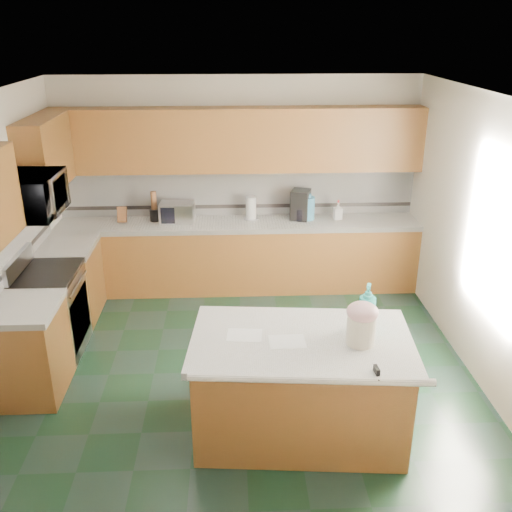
{
  "coord_description": "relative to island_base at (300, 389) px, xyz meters",
  "views": [
    {
      "loc": [
        -0.09,
        -4.9,
        3.28
      ],
      "look_at": [
        0.15,
        0.35,
        1.12
      ],
      "focal_mm": 40.0,
      "sensor_mm": 36.0,
      "label": 1
    }
  ],
  "objects": [
    {
      "name": "coffee_carafe",
      "position": [
        0.34,
        2.95,
        0.57
      ],
      "size": [
        0.16,
        0.16,
        0.16
      ],
      "primitive_type": "cylinder",
      "color": "black",
      "rests_on": "back_countertop"
    },
    {
      "name": "range_handle",
      "position": [
        -2.14,
        1.43,
        0.35
      ],
      "size": [
        0.02,
        0.66,
        0.02
      ],
      "primitive_type": "cylinder",
      "rotation": [
        1.57,
        0.0,
        0.0
      ],
      "color": "#B7B7BC",
      "rests_on": "range_body"
    },
    {
      "name": "wall_back",
      "position": [
        -0.46,
        3.25,
        0.92
      ],
      "size": [
        4.6,
        0.04,
        2.7
      ],
      "primitive_type": "cube",
      "color": "beige",
      "rests_on": "ground"
    },
    {
      "name": "range_oven_door",
      "position": [
        -2.17,
        1.43,
        -0.03
      ],
      "size": [
        0.02,
        0.68,
        0.55
      ],
      "primitive_type": "cube",
      "color": "black",
      "rests_on": "range_body"
    },
    {
      "name": "toaster_oven",
      "position": [
        -1.24,
        2.98,
        0.61
      ],
      "size": [
        0.45,
        0.32,
        0.25
      ],
      "primitive_type": "cube",
      "rotation": [
        0.0,
        0.0,
        -0.07
      ],
      "color": "#B7B7BC",
      "rests_on": "back_countertop"
    },
    {
      "name": "back_accent_band",
      "position": [
        -0.46,
        3.21,
        0.61
      ],
      "size": [
        4.6,
        0.01,
        0.05
      ],
      "primitive_type": "cube",
      "color": "black",
      "rests_on": "back_countertop"
    },
    {
      "name": "paper_sheet_a",
      "position": [
        -0.12,
        -0.04,
        0.49
      ],
      "size": [
        0.3,
        0.23,
        0.0
      ],
      "primitive_type": "cube",
      "rotation": [
        0.0,
        0.0,
        0.03
      ],
      "color": "white",
      "rests_on": "island_top"
    },
    {
      "name": "left_backsplash",
      "position": [
        -2.75,
        1.48,
        0.81
      ],
      "size": [
        0.02,
        2.3,
        0.63
      ],
      "primitive_type": "cube",
      "color": "silver",
      "rests_on": "wall_left"
    },
    {
      "name": "window_light_proxy",
      "position": [
        1.83,
        0.73,
        1.07
      ],
      "size": [
        0.02,
        1.4,
        1.1
      ],
      "primitive_type": "cube",
      "color": "white",
      "rests_on": "wall_right"
    },
    {
      "name": "water_jug",
      "position": [
        0.43,
        2.99,
        0.64
      ],
      "size": [
        0.18,
        0.18,
        0.3
      ],
      "primitive_type": "cylinder",
      "color": "#4792BA",
      "rests_on": "back_countertop"
    },
    {
      "name": "microwave",
      "position": [
        -2.46,
        1.43,
        1.3
      ],
      "size": [
        0.5,
        0.73,
        0.41
      ],
      "primitive_type": "imported",
      "rotation": [
        0.0,
        0.0,
        1.57
      ],
      "color": "#B7B7BC",
      "rests_on": "wall_left"
    },
    {
      "name": "treat_jar",
      "position": [
        0.46,
        -0.09,
        0.61
      ],
      "size": [
        0.3,
        0.3,
        0.24
      ],
      "primitive_type": "cylinder",
      "rotation": [
        0.0,
        0.0,
        -0.43
      ],
      "color": "beige",
      "rests_on": "island_top"
    },
    {
      "name": "coffee_maker",
      "position": [
        0.34,
        3.01,
        0.68
      ],
      "size": [
        0.29,
        0.31,
        0.38
      ],
      "primitive_type": "cube",
      "rotation": [
        0.0,
        0.0,
        -0.32
      ],
      "color": "black",
      "rests_on": "back_countertop"
    },
    {
      "name": "left_accent_band",
      "position": [
        -2.74,
        1.48,
        0.61
      ],
      "size": [
        0.01,
        2.3,
        0.05
      ],
      "primitive_type": "cube",
      "color": "black",
      "rests_on": "wall_left"
    },
    {
      "name": "water_jug_neck",
      "position": [
        0.43,
        2.99,
        0.81
      ],
      "size": [
        0.08,
        0.08,
        0.04
      ],
      "primitive_type": "cylinder",
      "color": "#4792BA",
      "rests_on": "water_jug"
    },
    {
      "name": "range_body",
      "position": [
        -2.46,
        1.43,
        0.01
      ],
      "size": [
        0.6,
        0.76,
        0.88
      ],
      "primitive_type": "cube",
      "color": "#B7B7BC",
      "rests_on": "ground"
    },
    {
      "name": "left_counter_front",
      "position": [
        -2.46,
        0.69,
        0.46
      ],
      "size": [
        0.64,
        0.72,
        0.06
      ],
      "primitive_type": "cube",
      "color": "white",
      "rests_on": "left_base_cab_front"
    },
    {
      "name": "treat_jar_knob_end_r",
      "position": [
        0.5,
        -0.09,
        0.82
      ],
      "size": [
        0.04,
        0.04,
        0.04
      ],
      "primitive_type": "sphere",
      "color": "tan",
      "rests_on": "treat_jar_lid"
    },
    {
      "name": "ceiling",
      "position": [
        -0.46,
        0.93,
        2.27
      ],
      "size": [
        4.6,
        4.6,
        0.0
      ],
      "primitive_type": "plane",
      "color": "white",
      "rests_on": "ground"
    },
    {
      "name": "soap_back_cap",
      "position": [
        0.82,
        2.98,
        0.73
      ],
      "size": [
        0.02,
        0.02,
        0.03
      ],
      "primitive_type": "cylinder",
      "color": "red",
      "rests_on": "soap_bottle_back"
    },
    {
      "name": "clamp_handle",
      "position": [
        0.48,
        -0.57,
        0.48
      ],
      "size": [
        0.01,
        0.06,
        0.01
      ],
      "primitive_type": "cylinder",
      "rotation": [
        1.57,
        0.0,
        0.0
      ],
      "color": "black",
      "rests_on": "island_top"
    },
    {
      "name": "floor",
      "position": [
        -0.46,
        0.93,
        -0.43
      ],
      "size": [
        4.6,
        4.6,
        0.0
      ],
      "primitive_type": "plane",
      "color": "black",
      "rests_on": "ground"
    },
    {
      "name": "left_counter_rear",
      "position": [
        -2.46,
        2.22,
        0.46
      ],
      "size": [
        0.64,
        0.82,
        0.06
      ],
      "primitive_type": "cube",
      "color": "white",
      "rests_on": "left_base_cab_rear"
    },
    {
      "name": "left_base_cab_rear",
      "position": [
        -2.46,
        2.22,
        0.0
      ],
      "size": [
        0.6,
        0.82,
        0.86
      ],
      "primitive_type": "cube",
      "color": "#462B11",
      "rests_on": "ground"
    },
    {
      "name": "range_backguard",
      "position": [
        -2.72,
        1.43,
        0.59
      ],
      "size": [
        0.06,
        0.76,
        0.18
      ],
      "primitive_type": "cube",
      "color": "#B7B7BC",
      "rests_on": "range_body"
    },
    {
      "name": "soap_bottle_back",
      "position": [
        0.82,
        2.98,
        0.6
      ],
      "size": [
        0.11,
        0.11,
        0.22
      ],
      "primitive_type": "imported",
      "rotation": [
        0.0,
        0.0,
        0.11
      ],
      "color": "white",
      "rests_on": "back_countertop"
    },
    {
      "name": "left_upper_cab_rear",
      "position": [
        -2.6,
        2.35,
        1.51
      ],
      "size": [
        0.33,
        1.09,
        0.78
      ],
      "primitive_type": "cube",
      "color": "#462B11",
      "rests_on": "wall_left"
    },
    {
      "name": "back_upper_cab",
      "position": [
        -0.46,
        3.06,
        1.51
      ],
      "size": [
        4.6,
        0.33,
        0.78
      ],
      "primitive_type": "cube",
      "color": "#462B11",
      "rests_on": "wall_back"
    },
    {
      "name": "island_top",
      "position": [
        -0.0,
        0.0,
        0.46
      ],
      "size": [
        1.87,
        1.22,
        0.06
      ],
      "primitive_type": "cube",
      "rotation": [
        0.0,
        0.0,
        -0.09
      ],
      "color": "white",
      "rests_on": "island_base"
    },
    {
      "name": "toaster_oven_door",
      "position": [
        -1.24,
        2.84,
        0.61
      ],
      "size": [
        0.39,
        0.01,
        0.21
      ],
      "primitive_type": "cube",
      "color": "black",
      "rests_on": "toaster_oven"
    },
    {
      "name": "wall_front",
      "position": [
        -0.46,
        -1.39,
        0.92
      ],
      "size": [
        4.6,
        0.04,
        2.7
      ],
      "primitive_type": "cube",
      "color": "beige",
      "rests_on": "ground"
    },
    {
      "name": "clamp_body",
      "position": [
        0.48,
        -0.51,
        0.5
      ],
      "size": [
        0.03,
        0.09,
        0.08
      ],
      "primitive_type": "cube",
      "rotation": [
        0.0,
        0.0,
        0.07
      ],
      "color": "black",
      "rests_on": "island_top"
    },
    {
      "name": "back_base_cab",
      "position": [
        -0.46,
        2.93,
        0.0
      ],
      "size": [
        4.6,
        0.6,
        0.86
      ],
      "primitive_type": "cube",
      "color": "#462B11",
      "rests_on": "ground"
    },
    {
      "name": "back_countertop",
      "position": [
        -0.46,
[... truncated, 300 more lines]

